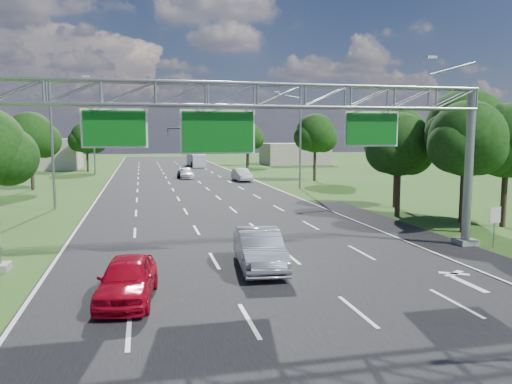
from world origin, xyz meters
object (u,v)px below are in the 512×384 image
object	(u,v)px
box_truck	(196,158)
traffic_signal	(224,138)
regulatory_sign	(495,219)
red_coupe	(127,279)
silver_sedan	(259,249)
sign_gantry	(257,109)

from	to	relation	value
box_truck	traffic_signal	bearing A→B (deg)	-84.14
regulatory_sign	red_coupe	size ratio (longest dim) A/B	0.46
traffic_signal	red_coupe	size ratio (longest dim) A/B	2.69
traffic_signal	regulatory_sign	bearing A→B (deg)	-84.80
regulatory_sign	traffic_signal	xyz separation A→B (m)	(-4.92, 54.02, 3.66)
red_coupe	box_truck	size ratio (longest dim) A/B	0.54
regulatory_sign	traffic_signal	size ratio (longest dim) A/B	0.17
regulatory_sign	silver_sedan	distance (m)	12.55
sign_gantry	regulatory_sign	bearing A→B (deg)	-4.83
red_coupe	silver_sedan	distance (m)	6.21
sign_gantry	silver_sedan	distance (m)	6.43
sign_gantry	red_coupe	size ratio (longest dim) A/B	5.19
traffic_signal	red_coupe	xyz separation A→B (m)	(-12.97, -58.19, -4.40)
regulatory_sign	silver_sedan	world-z (taller)	regulatory_sign
sign_gantry	red_coupe	world-z (taller)	sign_gantry
traffic_signal	silver_sedan	distance (m)	55.82
sign_gantry	silver_sedan	world-z (taller)	sign_gantry
sign_gantry	silver_sedan	size ratio (longest dim) A/B	4.57
regulatory_sign	silver_sedan	size ratio (longest dim) A/B	0.41
sign_gantry	regulatory_sign	world-z (taller)	sign_gantry
regulatory_sign	silver_sedan	bearing A→B (deg)	-174.87
sign_gantry	box_truck	world-z (taller)	sign_gantry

